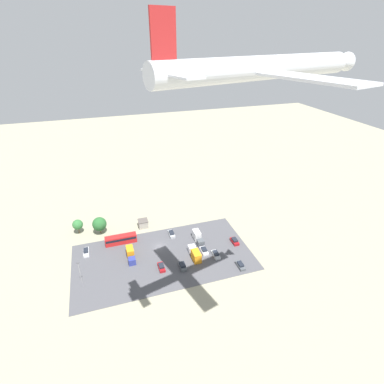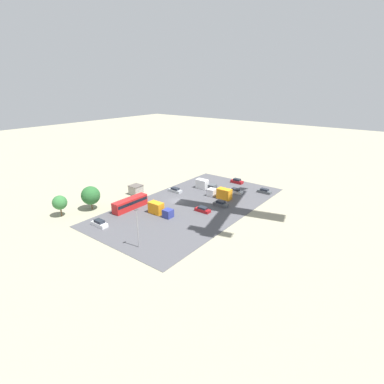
% 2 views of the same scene
% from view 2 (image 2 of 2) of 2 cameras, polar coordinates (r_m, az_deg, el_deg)
% --- Properties ---
extents(ground_plane, '(400.00, 400.00, 0.00)m').
position_cam_2_polar(ground_plane, '(91.30, -3.01, -1.70)').
color(ground_plane, gray).
extents(parking_lot_surface, '(59.34, 31.68, 0.08)m').
position_cam_2_polar(parking_lot_surface, '(87.77, -0.01, -2.56)').
color(parking_lot_surface, '#4C4C51').
rests_on(parking_lot_surface, ground).
extents(shed_building, '(3.75, 3.72, 3.01)m').
position_cam_2_polar(shed_building, '(97.88, -10.63, 0.43)').
color(shed_building, '#9E998E').
rests_on(shed_building, ground).
extents(bus, '(11.12, 2.61, 3.14)m').
position_cam_2_polar(bus, '(86.48, -11.70, -2.12)').
color(bus, red).
rests_on(bus, ground).
extents(parked_car_0, '(1.93, 4.37, 1.63)m').
position_cam_2_polar(parked_car_0, '(108.29, 8.56, 2.04)').
color(parked_car_0, maroon).
rests_on(parked_car_0, ground).
extents(parked_car_1, '(1.99, 4.40, 1.43)m').
position_cam_2_polar(parked_car_1, '(97.46, 5.79, 0.07)').
color(parked_car_1, silver).
rests_on(parked_car_1, ground).
extents(parked_car_2, '(1.83, 4.46, 1.42)m').
position_cam_2_polar(parked_car_2, '(83.32, 2.04, -3.38)').
color(parked_car_2, maroon).
rests_on(parked_car_2, ground).
extents(parked_car_3, '(1.96, 4.23, 1.63)m').
position_cam_2_polar(parked_car_3, '(87.42, 5.50, -2.25)').
color(parked_car_3, '#4C5156').
rests_on(parked_car_3, ground).
extents(parked_car_4, '(1.76, 4.52, 1.46)m').
position_cam_2_polar(parked_car_4, '(100.14, 13.61, 0.15)').
color(parked_car_4, '#4C5156').
rests_on(parked_car_4, ground).
extents(parked_car_5, '(1.86, 4.69, 1.41)m').
position_cam_2_polar(parked_car_5, '(98.45, -3.23, 0.35)').
color(parked_car_5, '#ADB2B7').
rests_on(parked_car_5, ground).
extents(parked_car_6, '(1.81, 4.64, 1.65)m').
position_cam_2_polar(parked_car_6, '(78.57, -17.20, -5.75)').
color(parked_car_6, silver).
rests_on(parked_car_6, ground).
extents(parked_car_7, '(1.86, 4.54, 1.51)m').
position_cam_2_polar(parked_car_7, '(98.48, 8.33, 0.19)').
color(parked_car_7, '#ADB2B7').
rests_on(parked_car_7, ground).
extents(parked_truck_0, '(2.32, 7.38, 3.09)m').
position_cam_2_polar(parked_truck_0, '(100.88, 2.47, 1.34)').
color(parked_truck_0, '#4C5156').
rests_on(parked_truck_0, ground).
extents(parked_truck_1, '(2.31, 7.58, 3.16)m').
position_cam_2_polar(parked_truck_1, '(81.74, -6.24, -3.31)').
color(parked_truck_1, navy).
rests_on(parked_truck_1, ground).
extents(parked_truck_2, '(2.45, 8.02, 3.27)m').
position_cam_2_polar(parked_truck_2, '(93.16, 5.48, -0.28)').
color(parked_truck_2, silver).
rests_on(parked_truck_2, ground).
extents(tree_near_shed, '(5.21, 5.21, 6.80)m').
position_cam_2_polar(tree_near_shed, '(88.37, -18.75, -0.62)').
color(tree_near_shed, brown).
rests_on(tree_near_shed, ground).
extents(tree_apron_mid, '(3.83, 3.83, 5.82)m').
position_cam_2_polar(tree_apron_mid, '(86.92, -23.89, -1.86)').
color(tree_apron_mid, brown).
rests_on(tree_apron_mid, ground).
extents(light_pole_lot_centre, '(0.90, 0.28, 9.00)m').
position_cam_2_polar(light_pole_lot_centre, '(65.04, -10.34, -6.52)').
color(light_pole_lot_centre, gray).
rests_on(light_pole_lot_centre, ground).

